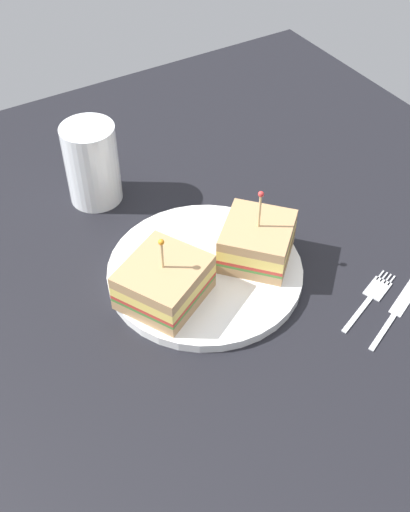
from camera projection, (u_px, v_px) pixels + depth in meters
ground_plane at (205, 280)px, 78.08cm from camera, size 100.79×100.79×2.00cm
plate at (205, 271)px, 76.95cm from camera, size 24.07×24.07×1.22cm
sandwich_half_front at (257, 241)px, 76.20cm from camera, size 11.82×11.79×10.26cm
sandwich_half_back at (164, 282)px, 71.38cm from camera, size 12.20×11.84×9.14cm
drink_glass at (93, 168)px, 84.71cm from camera, size 7.29×7.29×11.46cm
fork at (373, 294)px, 74.77cm from camera, size 11.27×5.30×0.35cm
knife at (399, 308)px, 73.28cm from camera, size 12.68×6.20×0.35cm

